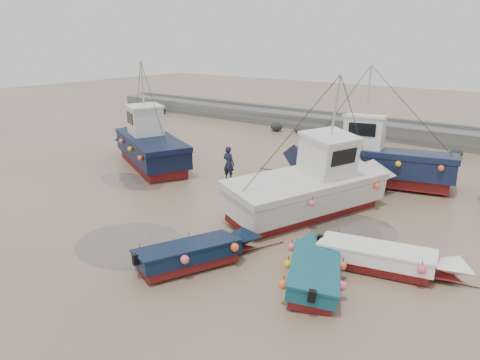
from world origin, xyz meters
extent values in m
plane|color=#94775A|center=(0.00, 0.00, 0.00)|extent=(120.00, 120.00, 0.00)
cube|color=slate|center=(0.00, 22.00, 0.60)|extent=(60.00, 2.20, 1.20)
cube|color=slate|center=(0.00, 23.21, 1.32)|extent=(60.00, 0.60, 0.25)
ellipsoid|color=black|center=(5.10, 19.02, 0.29)|extent=(0.84, 0.86, 0.51)
ellipsoid|color=black|center=(-5.07, 20.46, 0.35)|extent=(0.99, 0.80, 0.58)
ellipsoid|color=black|center=(-23.51, 19.66, 0.23)|extent=(0.65, 0.64, 0.43)
ellipsoid|color=black|center=(-4.31, 20.27, 0.21)|extent=(0.61, 0.53, 0.32)
ellipsoid|color=black|center=(-9.17, 19.34, 0.38)|extent=(1.09, 0.88, 0.72)
ellipsoid|color=black|center=(-7.25, 19.65, 0.23)|extent=(0.65, 0.60, 0.37)
ellipsoid|color=black|center=(-0.92, 19.60, 0.22)|extent=(0.64, 0.62, 0.48)
ellipsoid|color=black|center=(-23.42, 19.80, 0.38)|extent=(1.10, 0.87, 0.86)
cylinder|color=#5A5047|center=(-1.60, -2.71, 0.00)|extent=(4.57, 4.57, 0.01)
cylinder|color=#5A5047|center=(4.56, 3.85, 0.00)|extent=(3.80, 3.80, 0.01)
cylinder|color=#5A5047|center=(-7.96, 2.69, 0.00)|extent=(4.45, 4.45, 0.01)
cylinder|color=#5A5047|center=(1.47, 10.51, 0.00)|extent=(6.12, 6.12, 0.01)
cube|color=maroon|center=(1.45, -2.78, 0.15)|extent=(2.51, 3.53, 0.30)
cube|color=black|center=(1.45, -2.78, 0.53)|extent=(2.82, 3.84, 0.45)
pyramid|color=black|center=(2.29, -0.84, 0.98)|extent=(1.71, 1.27, 0.90)
cube|color=brown|center=(1.45, -2.78, 0.69)|extent=(2.31, 3.20, 0.10)
cube|color=black|center=(1.45, -2.78, 0.78)|extent=(2.91, 3.94, 0.07)
cube|color=black|center=(0.72, -4.46, 0.70)|extent=(0.27, 0.25, 0.35)
cylinder|color=black|center=(2.65, -0.03, 0.03)|extent=(0.83, 1.85, 0.04)
sphere|color=#FF5B2D|center=(0.08, -3.70, 0.63)|extent=(0.30, 0.30, 0.30)
sphere|color=#FF5B2D|center=(2.09, -3.56, 0.63)|extent=(0.30, 0.30, 0.30)
sphere|color=#FF5B2D|center=(0.82, -1.99, 0.63)|extent=(0.30, 0.30, 0.30)
sphere|color=#FF5B2D|center=(2.83, -1.85, 0.63)|extent=(0.30, 0.30, 0.30)
cube|color=maroon|center=(5.54, -1.42, 0.15)|extent=(2.45, 3.29, 0.30)
cube|color=#114C5A|center=(5.54, -1.42, 0.53)|extent=(2.75, 3.58, 0.45)
pyramid|color=#114C5A|center=(4.69, 0.37, 0.98)|extent=(1.65, 1.29, 0.90)
cube|color=brown|center=(5.54, -1.42, 0.69)|extent=(2.26, 2.99, 0.10)
cube|color=#114C5A|center=(5.54, -1.42, 0.78)|extent=(2.83, 3.68, 0.07)
cube|color=black|center=(6.27, -2.95, 0.70)|extent=(0.28, 0.26, 0.35)
cylinder|color=black|center=(4.32, 1.15, 0.03)|extent=(0.90, 1.82, 0.04)
sphere|color=#FF5B2D|center=(5.31, -2.96, 0.63)|extent=(0.30, 0.30, 0.30)
sphere|color=#FF5B2D|center=(6.60, -1.63, 0.63)|extent=(0.30, 0.30, 0.30)
sphere|color=#FF5B2D|center=(4.76, -1.79, 0.63)|extent=(0.30, 0.30, 0.30)
sphere|color=#FF5B2D|center=(6.04, -0.46, 0.63)|extent=(0.30, 0.30, 0.30)
sphere|color=#FF5B2D|center=(4.20, -0.62, 0.63)|extent=(0.30, 0.30, 0.30)
cube|color=maroon|center=(6.69, 1.00, 0.15)|extent=(3.72, 2.00, 0.30)
cube|color=white|center=(6.69, 1.00, 0.53)|extent=(4.02, 2.27, 0.45)
pyramid|color=white|center=(8.88, 1.49, 0.98)|extent=(1.02, 1.60, 0.90)
cube|color=brown|center=(6.69, 1.00, 0.69)|extent=(3.37, 1.85, 0.10)
cube|color=white|center=(6.69, 1.00, 0.78)|extent=(4.12, 2.35, 0.07)
cube|color=black|center=(4.76, 0.56, 0.70)|extent=(0.22, 0.25, 0.35)
cylinder|color=black|center=(9.79, 1.69, 0.03)|extent=(1.96, 0.48, 0.04)
sphere|color=#FF5B2D|center=(5.03, 1.51, 0.63)|extent=(0.30, 0.30, 0.30)
sphere|color=#FF5B2D|center=(8.35, 0.49, 0.63)|extent=(0.30, 0.30, 0.30)
cube|color=maroon|center=(-9.24, 5.44, 0.28)|extent=(7.10, 5.06, 0.55)
cube|color=black|center=(-9.24, 5.44, 1.02)|extent=(7.72, 5.64, 0.95)
pyramid|color=black|center=(-13.00, 7.36, 1.72)|extent=(2.45, 2.96, 1.40)
cube|color=brown|center=(-9.24, 5.44, 1.54)|extent=(7.52, 5.47, 0.08)
cube|color=black|center=(-9.24, 5.44, 1.68)|extent=(7.89, 5.76, 0.30)
cube|color=white|center=(-10.13, 5.90, 2.65)|extent=(2.61, 2.52, 1.70)
cube|color=white|center=(-10.13, 5.90, 3.56)|extent=(2.81, 2.73, 0.12)
cube|color=black|center=(-11.04, 6.36, 2.91)|extent=(0.74, 1.40, 0.68)
cylinder|color=#B7B7B2|center=(-10.13, 5.90, 4.92)|extent=(0.10, 0.10, 2.60)
cylinder|color=black|center=(-14.03, 7.88, 0.03)|extent=(2.70, 1.40, 0.05)
sphere|color=#E76270|center=(-7.28, 2.86, 1.38)|extent=(0.30, 0.30, 0.30)
sphere|color=#E76270|center=(-7.04, 5.91, 1.38)|extent=(0.30, 0.30, 0.30)
sphere|color=#E76270|center=(-9.36, 3.92, 1.38)|extent=(0.30, 0.30, 0.30)
sphere|color=#E76270|center=(-9.12, 6.97, 1.38)|extent=(0.30, 0.30, 0.30)
sphere|color=#E76270|center=(-11.44, 4.97, 1.38)|extent=(0.30, 0.30, 0.30)
sphere|color=#E76270|center=(-11.20, 8.03, 1.38)|extent=(0.30, 0.30, 0.30)
cube|color=maroon|center=(2.15, 4.00, 0.28)|extent=(4.32, 7.32, 0.55)
cube|color=silver|center=(2.15, 4.00, 1.02)|extent=(4.85, 7.93, 0.95)
pyramid|color=silver|center=(3.54, 8.07, 1.72)|extent=(2.89, 2.18, 1.40)
cube|color=brown|center=(2.15, 4.00, 1.54)|extent=(4.70, 7.74, 0.08)
cube|color=silver|center=(2.15, 4.00, 1.68)|extent=(4.96, 8.11, 0.30)
cube|color=white|center=(2.48, 4.97, 2.65)|extent=(2.35, 2.47, 1.70)
cube|color=white|center=(2.48, 4.97, 3.56)|extent=(2.53, 2.67, 0.12)
cube|color=black|center=(2.81, 5.93, 2.91)|extent=(1.46, 0.54, 0.68)
cylinder|color=#B7B7B2|center=(2.48, 4.97, 4.92)|extent=(0.10, 0.10, 2.60)
cylinder|color=black|center=(3.91, 9.17, 0.03)|extent=(1.02, 2.86, 0.05)
sphere|color=#E76270|center=(-0.14, 1.63, 1.38)|extent=(0.30, 0.30, 0.30)
sphere|color=#E76270|center=(3.16, 2.61, 1.38)|extent=(0.30, 0.30, 0.30)
sphere|color=#E76270|center=(1.14, 5.39, 1.38)|extent=(0.30, 0.30, 0.30)
sphere|color=#E76270|center=(4.44, 6.37, 1.38)|extent=(0.30, 0.30, 0.30)
cube|color=maroon|center=(3.15, 10.53, 0.28)|extent=(7.33, 3.85, 0.55)
cube|color=#111A36|center=(3.15, 10.53, 1.02)|extent=(7.92, 4.36, 0.95)
pyramid|color=#111A36|center=(-1.04, 9.55, 1.72)|extent=(2.01, 2.97, 1.40)
cube|color=brown|center=(3.15, 10.53, 1.54)|extent=(7.73, 4.22, 0.08)
cube|color=#111A36|center=(3.15, 10.53, 1.68)|extent=(8.10, 4.45, 0.30)
cube|color=white|center=(2.15, 10.30, 2.65)|extent=(2.38, 2.31, 1.70)
cube|color=white|center=(2.15, 10.30, 3.56)|extent=(2.57, 2.49, 0.12)
cube|color=black|center=(1.16, 10.06, 2.91)|extent=(0.42, 1.59, 0.68)
cylinder|color=#B7B7B2|center=(2.15, 10.30, 4.92)|extent=(0.10, 0.10, 2.60)
cylinder|color=black|center=(-2.17, 9.28, 0.03)|extent=(2.93, 0.74, 0.05)
sphere|color=#E76270|center=(6.39, 9.78, 1.38)|extent=(0.30, 0.30, 0.30)
sphere|color=#E76270|center=(4.75, 12.43, 1.38)|extent=(0.30, 0.30, 0.30)
sphere|color=#E76270|center=(4.46, 9.32, 1.38)|extent=(0.30, 0.30, 0.30)
sphere|color=#E76270|center=(2.81, 11.97, 1.38)|extent=(0.30, 0.30, 0.30)
sphere|color=#E76270|center=(2.52, 8.86, 1.38)|extent=(0.30, 0.30, 0.30)
sphere|color=#E76270|center=(0.87, 11.52, 1.38)|extent=(0.30, 0.30, 0.30)
sphere|color=#E76270|center=(0.58, 8.41, 1.38)|extent=(0.30, 0.30, 0.30)
imported|color=#161C32|center=(-3.77, 6.08, 0.00)|extent=(0.72, 0.49, 1.92)
camera|label=1|loc=(11.71, -13.39, 7.76)|focal=35.00mm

